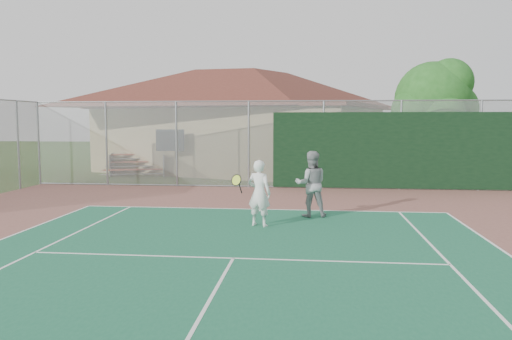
# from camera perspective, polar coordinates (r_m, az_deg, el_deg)

# --- Properties ---
(back_fence) EXTENTS (20.08, 0.11, 3.53)m
(back_fence) POSITION_cam_1_polar(r_m,az_deg,el_deg) (20.07, 8.01, 2.61)
(back_fence) COLOR gray
(back_fence) RESTS_ON ground
(clubhouse) EXTENTS (17.27, 14.15, 6.43)m
(clubhouse) POSITION_cam_1_polar(r_m,az_deg,el_deg) (27.59, -1.54, 6.78)
(clubhouse) COLOR tan
(clubhouse) RESTS_ON ground
(bleachers) EXTENTS (3.29, 2.43, 1.06)m
(bleachers) POSITION_cam_1_polar(r_m,az_deg,el_deg) (25.51, -13.48, 0.65)
(bleachers) COLOR #B14428
(bleachers) RESTS_ON ground
(tree) EXTENTS (3.85, 3.64, 5.36)m
(tree) POSITION_cam_1_polar(r_m,az_deg,el_deg) (23.15, 19.75, 7.33)
(tree) COLOR #3B2815
(tree) RESTS_ON ground
(player_white_front) EXTENTS (1.10, 0.77, 1.70)m
(player_white_front) POSITION_cam_1_polar(r_m,az_deg,el_deg) (12.73, 0.32, -2.71)
(player_white_front) COLOR white
(player_white_front) RESTS_ON ground
(player_grey_back) EXTENTS (0.98, 0.81, 1.85)m
(player_grey_back) POSITION_cam_1_polar(r_m,az_deg,el_deg) (14.08, 6.31, -1.67)
(player_grey_back) COLOR #97999C
(player_grey_back) RESTS_ON ground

